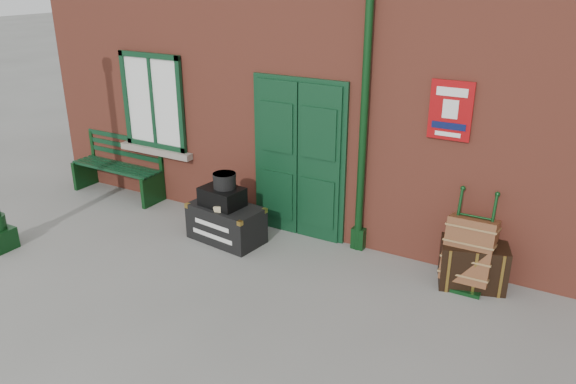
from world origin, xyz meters
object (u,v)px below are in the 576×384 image
Objects in this scene: houdini_trunk at (226,223)px; bench at (120,165)px; dark_trunk at (473,264)px; porter_trolley at (469,251)px.

bench is at bearing 174.65° from houdini_trunk.
dark_trunk is at bearing 15.41° from houdini_trunk.
dark_trunk is (0.06, 0.01, -0.17)m from porter_trolley.
dark_trunk is (5.88, -0.09, -0.24)m from bench.
porter_trolley reaches higher than houdini_trunk.
dark_trunk is (3.29, 0.48, 0.02)m from houdini_trunk.
porter_trolley is 1.51× the size of dark_trunk.
porter_trolley is 0.18m from dark_trunk.
porter_trolley is (3.23, 0.47, 0.19)m from houdini_trunk.
houdini_trunk is 3.32m from dark_trunk.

